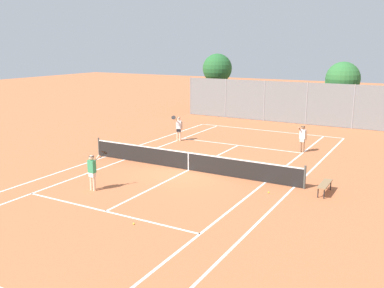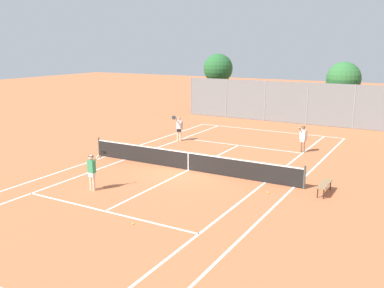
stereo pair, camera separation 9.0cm
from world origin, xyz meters
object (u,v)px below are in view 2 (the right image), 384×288
(courtside_bench, at_px, (324,185))
(player_near_side, at_px, (92,170))
(player_far_left, at_px, (179,127))
(player_far_right, at_px, (303,137))
(tennis_net, at_px, (188,161))
(tree_behind_right, at_px, (342,80))
(tree_behind_left, at_px, (218,69))
(loose_tennis_ball_2, at_px, (137,149))
(loose_tennis_ball_3, at_px, (268,193))
(loose_tennis_ball_1, at_px, (133,224))

(courtside_bench, bearing_deg, player_near_side, -153.14)
(player_far_left, xyz_separation_m, player_far_right, (8.02, 0.97, -0.02))
(tennis_net, distance_m, player_near_side, 5.22)
(tennis_net, relative_size, tree_behind_right, 2.41)
(tennis_net, distance_m, player_far_right, 7.77)
(player_far_right, distance_m, courtside_bench, 7.42)
(player_far_left, bearing_deg, player_far_right, 6.90)
(tennis_net, distance_m, tree_behind_left, 20.83)
(player_far_left, relative_size, loose_tennis_ball_2, 26.88)
(player_far_right, xyz_separation_m, loose_tennis_ball_2, (-8.99, -4.31, -0.88))
(loose_tennis_ball_3, bearing_deg, loose_tennis_ball_1, -118.97)
(player_far_right, xyz_separation_m, loose_tennis_ball_1, (-2.33, -13.50, -0.88))
(loose_tennis_ball_1, distance_m, loose_tennis_ball_3, 6.34)
(loose_tennis_ball_1, xyz_separation_m, tree_behind_right, (2.31, 24.47, 3.52))
(courtside_bench, height_order, tree_behind_right, tree_behind_right)
(player_near_side, height_order, player_far_left, same)
(tennis_net, height_order, tree_behind_left, tree_behind_left)
(tennis_net, xyz_separation_m, loose_tennis_ball_1, (1.70, -6.87, -0.48))
(player_near_side, relative_size, tree_behind_right, 0.36)
(player_far_right, bearing_deg, player_far_left, -173.10)
(player_far_right, relative_size, courtside_bench, 1.07)
(tree_behind_left, distance_m, tree_behind_right, 11.85)
(player_far_left, xyz_separation_m, tree_behind_left, (-3.75, 13.36, 3.06))
(loose_tennis_ball_3, bearing_deg, tree_behind_left, 121.59)
(tennis_net, height_order, courtside_bench, tennis_net)
(loose_tennis_ball_1, xyz_separation_m, loose_tennis_ball_2, (-6.66, 9.19, 0.00))
(tennis_net, xyz_separation_m, loose_tennis_ball_3, (4.77, -1.33, -0.48))
(tree_behind_left, bearing_deg, loose_tennis_ball_1, -69.96)
(player_far_left, height_order, loose_tennis_ball_3, player_far_left)
(loose_tennis_ball_3, distance_m, tree_behind_right, 19.27)
(tree_behind_left, height_order, tree_behind_right, tree_behind_left)
(player_far_left, height_order, player_far_right, player_far_left)
(tennis_net, bearing_deg, tree_behind_right, 77.18)
(player_far_right, distance_m, tree_behind_right, 11.28)
(loose_tennis_ball_2, height_order, courtside_bench, courtside_bench)
(player_far_right, bearing_deg, tree_behind_right, 90.11)
(player_near_side, bearing_deg, loose_tennis_ball_1, -29.06)
(player_far_right, bearing_deg, player_near_side, -118.31)
(player_far_right, distance_m, loose_tennis_ball_1, 13.73)
(loose_tennis_ball_2, bearing_deg, player_far_right, 25.60)
(loose_tennis_ball_1, bearing_deg, tennis_net, 103.89)
(player_far_right, xyz_separation_m, courtside_bench, (2.85, -6.84, -0.50))
(loose_tennis_ball_3, xyz_separation_m, tree_behind_left, (-12.52, 20.35, 3.95))
(tennis_net, relative_size, player_far_left, 6.76)
(player_far_left, distance_m, tree_behind_right, 14.61)
(tree_behind_right, bearing_deg, courtside_bench, -80.84)
(player_far_left, height_order, loose_tennis_ball_1, player_far_left)
(player_near_side, bearing_deg, player_far_right, 61.69)
(player_far_left, relative_size, player_far_right, 1.11)
(courtside_bench, xyz_separation_m, tree_behind_right, (-2.87, 17.81, 3.14))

